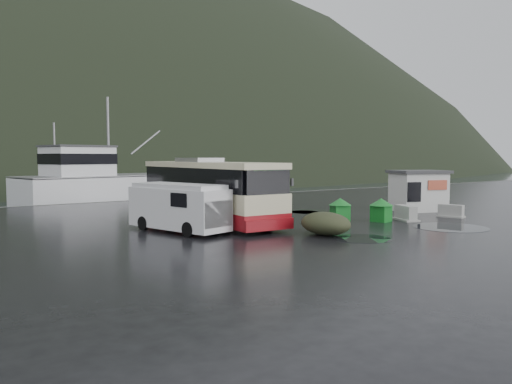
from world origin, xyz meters
TOP-DOWN VIEW (x-y plane):
  - ground at (0.00, 0.00)m, footprint 160.00×160.00m
  - quay_edge at (0.00, 20.00)m, footprint 160.00×0.60m
  - coach_bus at (-2.95, 4.56)m, footprint 3.92×13.11m
  - white_van at (-6.30, 1.63)m, footprint 3.26×6.04m
  - waste_bin_left at (3.27, -0.00)m, footprint 1.22×1.22m
  - waste_bin_right at (4.83, -1.71)m, footprint 1.13×1.13m
  - dome_tent at (-1.13, -3.39)m, footprint 2.10×2.85m
  - ticket_kiosk at (11.38, 0.59)m, footprint 4.30×3.80m
  - jersey_barrier_a at (6.42, -2.19)m, footprint 1.45×1.94m
  - jersey_barrier_b at (9.97, -2.83)m, footprint 1.12×1.69m
  - fishing_trawler at (1.89, 26.56)m, footprint 27.53×10.53m
  - puddles at (4.32, -1.32)m, footprint 9.78×13.55m

SIDE VIEW (x-z plane):
  - ground at x=0.00m, z-range 0.00..0.00m
  - quay_edge at x=0.00m, z-range -0.75..0.75m
  - coach_bus at x=-2.95m, z-range -1.83..1.83m
  - white_van at x=-6.30m, z-range -1.20..1.20m
  - waste_bin_left at x=3.27m, z-range -0.66..0.66m
  - waste_bin_right at x=4.83m, z-range -0.67..0.67m
  - dome_tent at x=-1.13m, z-range -0.54..0.54m
  - ticket_kiosk at x=11.38m, z-range -1.39..1.39m
  - jersey_barrier_a at x=6.42m, z-range -0.44..0.44m
  - jersey_barrier_b at x=9.97m, z-range -0.39..0.39m
  - fishing_trawler at x=1.89m, z-range -5.38..5.38m
  - puddles at x=4.32m, z-range 0.00..0.01m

